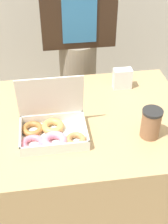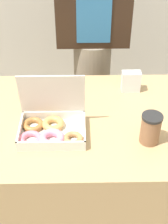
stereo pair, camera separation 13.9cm
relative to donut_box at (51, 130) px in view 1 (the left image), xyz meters
name	(u,v)px [view 1 (the left image)]	position (x,y,z in m)	size (l,w,h in m)	color
ground_plane	(78,213)	(0.13, 0.12, -0.81)	(14.00, 14.00, 0.00)	gray
table	(77,172)	(0.13, 0.12, -0.43)	(1.13, 0.81, 0.77)	tan
donut_box	(51,130)	(0.00, 0.00, 0.00)	(0.31, 0.25, 0.27)	white
coffee_cup	(151,123)	(0.44, -0.05, 0.03)	(0.09, 0.09, 0.14)	#8C6042
napkin_holder	(122,79)	(0.41, 0.36, 0.02)	(0.10, 0.05, 0.11)	silver
person_customer	(78,38)	(0.22, 0.80, 0.07)	(0.45, 0.25, 1.64)	gray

